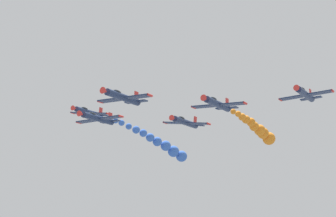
{
  "coord_description": "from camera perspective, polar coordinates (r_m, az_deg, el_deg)",
  "views": [
    {
      "loc": [
        -47.32,
        89.33,
        106.23
      ],
      "look_at": [
        0.0,
        0.0,
        126.09
      ],
      "focal_mm": 61.46,
      "sensor_mm": 36.0,
      "label": 1
    }
  ],
  "objects": [
    {
      "name": "airplane_right_outer",
      "position": [
        102.63,
        13.43,
        1.41
      ],
      "size": [
        9.56,
        10.35,
        2.38
      ],
      "rotation": [
        0.0,
        0.07,
        0.0
      ],
      "color": "navy"
    },
    {
      "name": "smoke_trail_left_inner",
      "position": [
        111.06,
        9.05,
        -2.15
      ],
      "size": [
        3.18,
        17.03,
        4.69
      ],
      "color": "orange"
    },
    {
      "name": "airplane_left_inner",
      "position": [
        94.78,
        4.91,
        0.46
      ],
      "size": [
        9.56,
        10.35,
        2.32
      ],
      "rotation": [
        0.0,
        -0.02,
        0.0
      ],
      "color": "navy"
    },
    {
      "name": "smoke_trail_trailing",
      "position": [
        140.92,
        -0.6,
        -3.6
      ],
      "size": [
        7.89,
        25.92,
        8.28
      ],
      "color": "blue"
    },
    {
      "name": "airplane_right_inner",
      "position": [
        104.56,
        -7.01,
        -0.96
      ],
      "size": [
        9.57,
        10.35,
        2.34
      ],
      "rotation": [
        0.0,
        0.04,
        0.0
      ],
      "color": "navy"
    },
    {
      "name": "airplane_lead",
      "position": [
        90.54,
        -4.54,
        1.14
      ],
      "size": [
        9.56,
        10.35,
        2.32
      ],
      "rotation": [
        0.0,
        0.01,
        0.0
      ],
      "color": "navy"
    },
    {
      "name": "airplane_trailing",
      "position": [
        122.39,
        -7.88,
        -0.37
      ],
      "size": [
        9.54,
        10.35,
        2.55
      ],
      "rotation": [
        0.0,
        -0.11,
        0.0
      ],
      "color": "navy"
    },
    {
      "name": "airplane_left_outer",
      "position": [
        108.31,
        1.71,
        -1.36
      ],
      "size": [
        9.55,
        10.35,
        2.53
      ],
      "rotation": [
        0.0,
        -0.1,
        0.0
      ],
      "color": "navy"
    }
  ]
}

